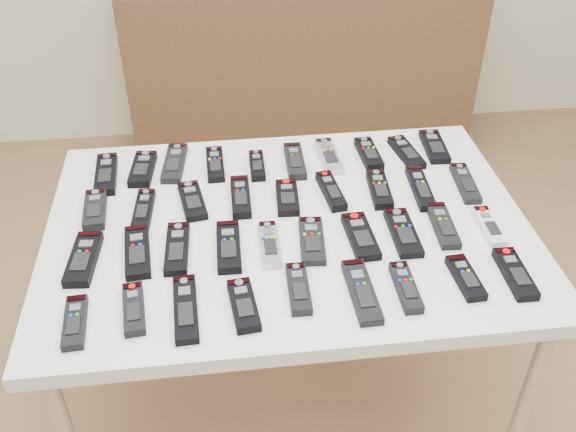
{
  "coord_description": "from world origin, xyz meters",
  "views": [
    {
      "loc": [
        -0.31,
        -1.22,
        1.8
      ],
      "look_at": [
        -0.15,
        0.09,
        0.8
      ],
      "focal_mm": 40.0,
      "sensor_mm": 36.0,
      "label": 1
    }
  ],
  "objects": [
    {
      "name": "remote_34",
      "position": [
        -0.02,
        -0.2,
        0.79
      ],
      "size": [
        0.06,
        0.2,
        0.02
      ],
      "primitive_type": "cube",
      "rotation": [
        0.0,
        0.0,
        0.02
      ],
      "color": "black",
      "rests_on": "table"
    },
    {
      "name": "remote_30",
      "position": [
        -0.52,
        -0.19,
        0.79
      ],
      "size": [
        0.06,
        0.16,
        0.02
      ],
      "primitive_type": "cube",
      "rotation": [
        0.0,
        0.0,
        0.1
      ],
      "color": "black",
      "rests_on": "table"
    },
    {
      "name": "remote_28",
      "position": [
        0.36,
        -0.0,
        0.79
      ],
      "size": [
        0.05,
        0.15,
        0.02
      ],
      "primitive_type": "cube",
      "rotation": [
        0.0,
        0.0,
        -0.02
      ],
      "color": "silver",
      "rests_on": "table"
    },
    {
      "name": "remote_17",
      "position": [
        0.24,
        0.19,
        0.79
      ],
      "size": [
        0.06,
        0.2,
        0.02
      ],
      "primitive_type": "cube",
      "rotation": [
        0.0,
        0.0,
        -0.06
      ],
      "color": "black",
      "rests_on": "table"
    },
    {
      "name": "remote_29",
      "position": [
        -0.65,
        -0.21,
        0.79
      ],
      "size": [
        0.05,
        0.15,
        0.02
      ],
      "primitive_type": "cube",
      "rotation": [
        0.0,
        0.0,
        0.06
      ],
      "color": "black",
      "rests_on": "table"
    },
    {
      "name": "remote_37",
      "position": [
        0.35,
        -0.18,
        0.79
      ],
      "size": [
        0.06,
        0.17,
        0.02
      ],
      "primitive_type": "cube",
      "rotation": [
        0.0,
        0.0,
        -0.02
      ],
      "color": "black",
      "rests_on": "table"
    },
    {
      "name": "ground",
      "position": [
        0.0,
        0.0,
        0.0
      ],
      "size": [
        4.0,
        4.0,
        0.0
      ],
      "primitive_type": "plane",
      "color": "#93774B",
      "rests_on": "ground"
    },
    {
      "name": "remote_12",
      "position": [
        -0.4,
        0.2,
        0.79
      ],
      "size": [
        0.08,
        0.17,
        0.02
      ],
      "primitive_type": "cube",
      "rotation": [
        0.0,
        0.0,
        0.16
      ],
      "color": "black",
      "rests_on": "table"
    },
    {
      "name": "remote_8",
      "position": [
        0.25,
        0.38,
        0.79
      ],
      "size": [
        0.08,
        0.18,
        0.02
      ],
      "primitive_type": "cube",
      "rotation": [
        0.0,
        0.0,
        0.15
      ],
      "color": "black",
      "rests_on": "table"
    },
    {
      "name": "remote_3",
      "position": [
        -0.33,
        0.38,
        0.79
      ],
      "size": [
        0.05,
        0.17,
        0.02
      ],
      "primitive_type": "cube",
      "rotation": [
        0.0,
        0.0,
        0.01
      ],
      "color": "black",
      "rests_on": "table"
    },
    {
      "name": "remote_10",
      "position": [
        -0.65,
        0.19,
        0.79
      ],
      "size": [
        0.07,
        0.16,
        0.02
      ],
      "primitive_type": "cube",
      "rotation": [
        0.0,
        0.0,
        0.06
      ],
      "color": "black",
      "rests_on": "table"
    },
    {
      "name": "remote_35",
      "position": [
        0.09,
        -0.2,
        0.79
      ],
      "size": [
        0.04,
        0.16,
        0.02
      ],
      "primitive_type": "cube",
      "rotation": [
        0.0,
        0.0,
        -0.01
      ],
      "color": "black",
      "rests_on": "table"
    },
    {
      "name": "remote_22",
      "position": [
        -0.31,
        -0.0,
        0.79
      ],
      "size": [
        0.06,
        0.18,
        0.02
      ],
      "primitive_type": "cube",
      "rotation": [
        0.0,
        0.0,
        -0.02
      ],
      "color": "black",
      "rests_on": "table"
    },
    {
      "name": "remote_27",
      "position": [
        0.24,
        0.02,
        0.79
      ],
      "size": [
        0.06,
        0.18,
        0.02
      ],
      "primitive_type": "cube",
      "rotation": [
        0.0,
        0.0,
        -0.06
      ],
      "color": "black",
      "rests_on": "table"
    },
    {
      "name": "remote_23",
      "position": [
        -0.21,
        -0.0,
        0.79
      ],
      "size": [
        0.05,
        0.17,
        0.02
      ],
      "primitive_type": "cube",
      "rotation": [
        0.0,
        0.0,
        -0.01
      ],
      "color": "#B7B7BC",
      "rests_on": "table"
    },
    {
      "name": "remote_11",
      "position": [
        -0.52,
        0.18,
        0.79
      ],
      "size": [
        0.06,
        0.17,
        0.02
      ],
      "primitive_type": "cube",
      "rotation": [
        0.0,
        0.0,
        -0.07
      ],
      "color": "black",
      "rests_on": "table"
    },
    {
      "name": "remote_5",
      "position": [
        -0.09,
        0.37,
        0.79
      ],
      "size": [
        0.06,
        0.18,
        0.02
      ],
      "primitive_type": "cube",
      "rotation": [
        0.0,
        0.0,
        -0.02
      ],
      "color": "black",
      "rests_on": "table"
    },
    {
      "name": "remote_9",
      "position": [
        0.34,
        0.4,
        0.79
      ],
      "size": [
        0.07,
        0.18,
        0.02
      ],
      "primitive_type": "cube",
      "rotation": [
        0.0,
        0.0,
        -0.07
      ],
      "color": "black",
      "rests_on": "table"
    },
    {
      "name": "remote_33",
      "position": [
        -0.16,
        -0.17,
        0.79
      ],
      "size": [
        0.05,
        0.16,
        0.02
      ],
      "primitive_type": "cube",
      "rotation": [
        0.0,
        0.0,
        -0.03
      ],
      "color": "black",
      "rests_on": "table"
    },
    {
      "name": "sideboard",
      "position": [
        0.13,
        1.78,
        0.43
      ],
      "size": [
        1.73,
        0.55,
        0.85
      ],
      "primitive_type": "cube",
      "rotation": [
        0.0,
        0.0,
        -0.1
      ],
      "color": "brown",
      "rests_on": "ground"
    },
    {
      "name": "remote_31",
      "position": [
        -0.41,
        -0.2,
        0.79
      ],
      "size": [
        0.06,
        0.2,
        0.02
      ],
      "primitive_type": "cube",
      "rotation": [
        0.0,
        0.0,
        0.04
      ],
      "color": "black",
      "rests_on": "table"
    },
    {
      "name": "remote_19",
      "position": [
        -0.66,
        -0.01,
        0.79
      ],
      "size": [
        0.08,
        0.19,
        0.02
      ],
      "primitive_type": "cube",
      "rotation": [
        0.0,
        0.0,
        -0.08
      ],
      "color": "black",
      "rests_on": "table"
    },
    {
      "name": "remote_4",
      "position": [
        -0.21,
        0.36,
        0.79
      ],
      "size": [
        0.04,
        0.14,
        0.02
      ],
      "primitive_type": "cube",
      "rotation": [
        0.0,
        0.0,
        -0.02
      ],
      "color": "black",
      "rests_on": "table"
    },
    {
      "name": "remote_0",
      "position": [
        -0.64,
        0.36,
        0.79
      ],
      "size": [
        0.07,
        0.2,
        0.02
      ],
      "primitive_type": "cube",
      "rotation": [
        0.0,
        0.0,
        0.05
      ],
      "color": "black",
      "rests_on": "table"
    },
    {
      "name": "remote_1",
      "position": [
        -0.54,
        0.38,
        0.79
      ],
      "size": [
        0.08,
        0.17,
        0.02
      ],
      "primitive_type": "cube",
      "rotation": [
        0.0,
        0.0,
        -0.1
      ],
      "color": "black",
      "rests_on": "table"
    },
    {
      "name": "remote_7",
      "position": [
        0.13,
        0.38,
        0.79
      ],
      "size": [
        0.06,
        0.16,
        0.02
      ],
      "primitive_type": "cube",
      "rotation": [
        0.0,
        0.0,
        0.04
      ],
      "color": "black",
      "rests_on": "table"
    },
    {
      "name": "remote_26",
      "position": [
        0.13,
        -0.0,
        0.79
      ],
      "size": [
        0.06,
        0.18,
        0.02
      ],
      "primitive_type": "cube",
      "rotation": [
        0.0,
        0.0,
        -0.01
      ],
      "color": "black",
      "rests_on": "table"
    },
    {
      "name": "remote_32",
      "position": [
        -0.28,
        -0.21,
        0.79
      ],
      "size": [
        0.07,
        0.16,
        0.02
      ],
      "primitive_type": "cube",
      "rotation": [
        0.0,
        0.0,
        0.1
      ],
      "color": "black",
      "rests_on": "table"
    },
    {
      "name": "remote_13",
      "position": [
        -0.26,
        0.2,
        0.79
      ],
      "size": [
        0.05,
        0.18,
        0.02
      ],
      "primitive_type": "cube",
      "rotation": [
        0.0,
        0.0,
        -0.01
      ],
      "color": "black",
      "rests_on": "table"
    },
    {
      "name": "remote_36",
      "position": [
        0.23,
        -0.18,
        0.79
      ],
      "size": [
        0.05,
        0.15,
        0.02
      ],
      "primitive_type": "cube",
      "rotation": [
        0.0,
        0.0,
        0.05
      ],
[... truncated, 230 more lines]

